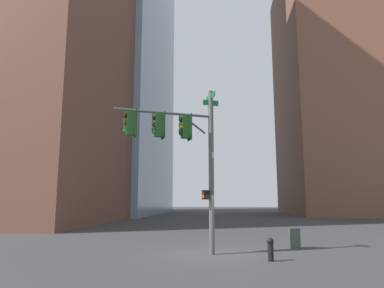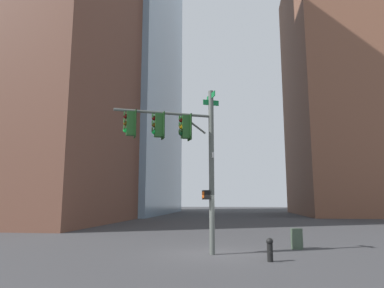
% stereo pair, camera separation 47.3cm
% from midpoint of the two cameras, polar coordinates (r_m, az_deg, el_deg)
% --- Properties ---
extents(ground_plane, '(200.00, 200.00, 0.00)m').
position_cam_midpoint_polar(ground_plane, '(15.61, 2.39, -17.65)').
color(ground_plane, '#38383A').
extents(signal_pole_assembly, '(2.29, 4.30, 7.20)m').
position_cam_midpoint_polar(signal_pole_assembly, '(14.97, -2.56, 0.04)').
color(signal_pole_assembly, '#4C514C').
rests_on(signal_pole_assembly, ground_plane).
extents(fire_hydrant, '(0.34, 0.26, 0.87)m').
position_cam_midpoint_polar(fire_hydrant, '(13.96, 11.85, -16.52)').
color(fire_hydrant, black).
rests_on(fire_hydrant, ground_plane).
extents(litter_bin, '(0.56, 0.56, 0.95)m').
position_cam_midpoint_polar(litter_bin, '(17.74, 15.81, -14.75)').
color(litter_bin, '#384738').
rests_on(litter_bin, ground_plane).
extents(building_brick_midblock, '(23.85, 19.60, 42.06)m').
position_cam_midpoint_polar(building_brick_midblock, '(63.22, 23.60, 8.83)').
color(building_brick_midblock, brown).
rests_on(building_brick_midblock, ground_plane).
extents(building_brick_farside, '(18.51, 18.44, 32.69)m').
position_cam_midpoint_polar(building_brick_farside, '(62.04, -28.10, 4.99)').
color(building_brick_farside, '#4C3328').
rests_on(building_brick_farside, ground_plane).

